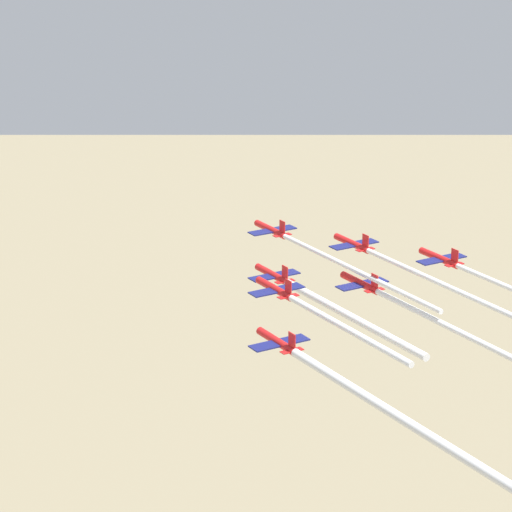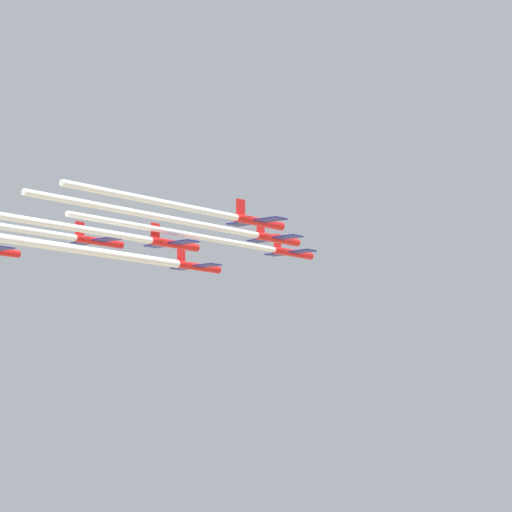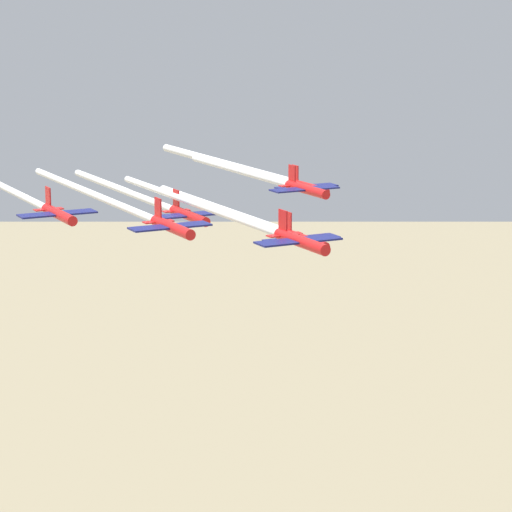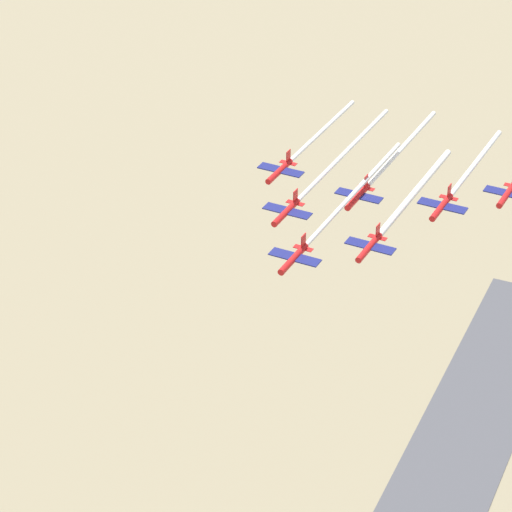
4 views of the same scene
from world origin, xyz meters
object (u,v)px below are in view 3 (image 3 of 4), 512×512
at_px(jet_6, 307,187).
at_px(jet_0, 300,241).
at_px(jet_5, 58,214).
at_px(jet_3, 305,189).
at_px(jet_1, 303,239).
at_px(jet_2, 171,226).
at_px(jet_4, 188,215).

bearing_deg(jet_6, jet_0, 59.53).
bearing_deg(jet_5, jet_3, 180.00).
height_order(jet_1, jet_6, jet_6).
bearing_deg(jet_5, jet_0, 120.47).
height_order(jet_2, jet_4, jet_2).
xyz_separation_m(jet_5, jet_6, (38.28, -16.56, -1.58)).
height_order(jet_4, jet_5, jet_5).
xyz_separation_m(jet_1, jet_3, (14.87, 4.65, 3.18)).
height_order(jet_0, jet_1, jet_0).
distance_m(jet_2, jet_5, 15.58).
bearing_deg(jet_3, jet_4, -0.00).
bearing_deg(jet_5, jet_1, 150.46).
xyz_separation_m(jet_0, jet_2, (3.16, 15.25, -0.16)).
xyz_separation_m(jet_0, jet_3, (29.73, 9.30, 0.27)).
height_order(jet_0, jet_2, jet_0).
bearing_deg(jet_5, jet_6, -161.22).
height_order(jet_0, jet_3, jet_3).
distance_m(jet_4, jet_6, 27.23).
bearing_deg(jet_3, jet_0, 59.53).
distance_m(jet_1, jet_2, 16.03).
bearing_deg(jet_1, jet_6, -120.47).
xyz_separation_m(jet_0, jet_5, (6.32, 30.50, -0.28)).
xyz_separation_m(jet_1, jet_2, (-11.71, 10.60, 2.75)).
distance_m(jet_1, jet_5, 27.36).
xyz_separation_m(jet_2, jet_3, (26.57, -5.95, 0.43)).
relative_size(jet_0, jet_5, 1.00).
bearing_deg(jet_1, jet_0, 59.53).
relative_size(jet_2, jet_4, 1.00).
bearing_deg(jet_3, jet_5, -0.00).
bearing_deg(jet_6, jet_2, 40.36).
distance_m(jet_1, jet_3, 15.90).
xyz_separation_m(jet_4, jet_6, (26.57, -5.95, -0.15)).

